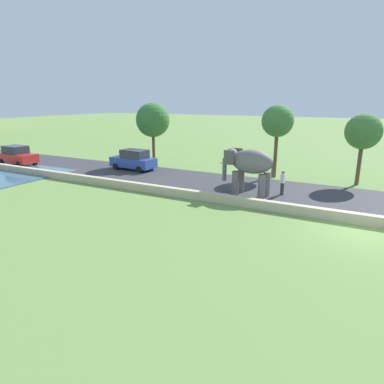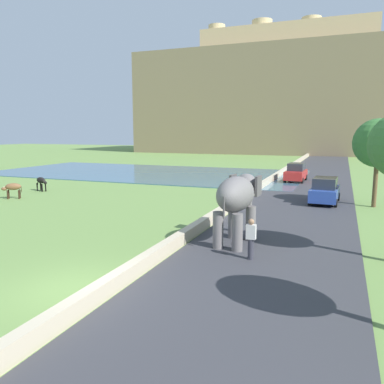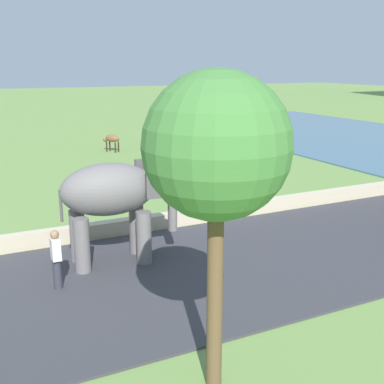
{
  "view_description": "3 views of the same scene",
  "coord_description": "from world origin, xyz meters",
  "views": [
    {
      "loc": [
        -16.46,
        0.11,
        5.94
      ],
      "look_at": [
        -2.03,
        7.75,
        1.44
      ],
      "focal_mm": 31.34,
      "sensor_mm": 36.0,
      "label": 1
    },
    {
      "loc": [
        7.55,
        -9.25,
        4.87
      ],
      "look_at": [
        -0.47,
        11.35,
        1.39
      ],
      "focal_mm": 36.14,
      "sensor_mm": 36.0,
      "label": 2
    },
    {
      "loc": [
        16.19,
        2.87,
        5.63
      ],
      "look_at": [
        2.23,
        9.62,
        1.5
      ],
      "focal_mm": 44.88,
      "sensor_mm": 36.0,
      "label": 3
    }
  ],
  "objects": [
    {
      "name": "ground_plane",
      "position": [
        0.0,
        0.0,
        0.0
      ],
      "size": [
        220.0,
        220.0,
        0.0
      ],
      "primitive_type": "plane",
      "color": "#6B8E47"
    },
    {
      "name": "hill_distant",
      "position": [
        -6.0,
        84.19,
        11.22
      ],
      "size": [
        64.0,
        28.0,
        22.44
      ],
      "primitive_type": "cube",
      "color": "#897556",
      "rests_on": "ground"
    },
    {
      "name": "cow_brown",
      "position": [
        -14.65,
        11.84,
        0.84
      ],
      "size": [
        1.36,
        1.01,
        1.15
      ],
      "color": "brown",
      "rests_on": "ground"
    },
    {
      "name": "fort_on_hill",
      "position": [
        -6.42,
        84.19,
        25.57
      ],
      "size": [
        38.63,
        8.0,
        7.73
      ],
      "color": "tan",
      "rests_on": "hill_distant"
    },
    {
      "name": "car_red",
      "position": [
        3.43,
        29.23,
        0.9
      ],
      "size": [
        1.93,
        4.07,
        1.8
      ],
      "color": "red",
      "rests_on": "ground"
    },
    {
      "name": "tree_near",
      "position": [
        9.62,
        18.0,
        4.12
      ],
      "size": [
        3.1,
        3.1,
        5.69
      ],
      "color": "brown",
      "rests_on": "ground"
    },
    {
      "name": "car_blue",
      "position": [
        6.57,
        18.05,
        0.9
      ],
      "size": [
        1.94,
        4.08,
        1.8
      ],
      "color": "#2D4CA8",
      "rests_on": "ground"
    },
    {
      "name": "barrier_wall",
      "position": [
        1.2,
        18.0,
        0.27
      ],
      "size": [
        0.4,
        110.0,
        0.53
      ],
      "primitive_type": "cube",
      "color": "beige",
      "rests_on": "ground"
    },
    {
      "name": "road_surface",
      "position": [
        5.0,
        20.0,
        0.03
      ],
      "size": [
        7.0,
        120.0,
        0.06
      ],
      "primitive_type": "cube",
      "color": "#38383D",
      "rests_on": "ground"
    },
    {
      "name": "cow_black",
      "position": [
        -15.34,
        15.5,
        0.84
      ],
      "size": [
        1.42,
        0.77,
        1.15
      ],
      "color": "black",
      "rests_on": "ground"
    },
    {
      "name": "person_beside_elephant",
      "position": [
        4.51,
        4.69,
        0.87
      ],
      "size": [
        0.36,
        0.22,
        1.63
      ],
      "color": "#33333D",
      "rests_on": "ground"
    },
    {
      "name": "elephant",
      "position": [
        3.44,
        6.65,
        2.04
      ],
      "size": [
        1.63,
        3.52,
        2.99
      ],
      "color": "slate",
      "rests_on": "ground"
    },
    {
      "name": "lake",
      "position": [
        -14.0,
        31.11,
        0.04
      ],
      "size": [
        36.0,
        18.0,
        0.08
      ],
      "primitive_type": "cube",
      "color": "#426B84",
      "rests_on": "ground"
    }
  ]
}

